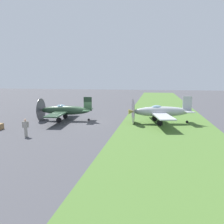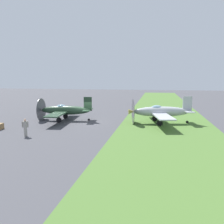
{
  "view_description": "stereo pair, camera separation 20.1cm",
  "coord_description": "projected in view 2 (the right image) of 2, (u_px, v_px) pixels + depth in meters",
  "views": [
    {
      "loc": [
        -26.75,
        -8.33,
        5.55
      ],
      "look_at": [
        0.44,
        -3.1,
        1.29
      ],
      "focal_mm": 35.31,
      "sensor_mm": 36.0,
      "label": 1
    },
    {
      "loc": [
        -26.71,
        -8.53,
        5.55
      ],
      "look_at": [
        0.44,
        -3.1,
        1.29
      ],
      "focal_mm": 35.31,
      "sensor_mm": 36.0,
      "label": 2
    }
  ],
  "objects": [
    {
      "name": "grass_verge",
      "position": [
        167.0,
        125.0,
        26.47
      ],
      "size": [
        120.0,
        11.0,
        0.01
      ],
      "primitive_type": "cube",
      "color": "#476B2D",
      "rests_on": "ground"
    },
    {
      "name": "runway_marker_cone",
      "position": [
        137.0,
        112.0,
        35.12
      ],
      "size": [
        0.36,
        0.36,
        0.44
      ],
      "primitive_type": "cone",
      "color": "orange",
      "rests_on": "ground"
    },
    {
      "name": "airplane_wingman",
      "position": [
        160.0,
        112.0,
        27.11
      ],
      "size": [
        9.92,
        7.92,
        3.51
      ],
      "rotation": [
        0.0,
        0.0,
        0.2
      ],
      "color": "#B2B7BC",
      "rests_on": "ground"
    },
    {
      "name": "ground_crew_chief",
      "position": [
        25.0,
        127.0,
        21.06
      ],
      "size": [
        0.38,
        0.6,
        1.73
      ],
      "rotation": [
        0.0,
        0.0,
        5.03
      ],
      "color": "#9E998E",
      "rests_on": "ground"
    },
    {
      "name": "ground_plane",
      "position": [
        88.0,
        122.0,
        28.39
      ],
      "size": [
        160.0,
        160.0,
        0.0
      ],
      "primitive_type": "plane",
      "color": "#424247"
    },
    {
      "name": "airplane_lead",
      "position": [
        65.0,
        110.0,
        28.9
      ],
      "size": [
        9.31,
        7.38,
        3.3
      ],
      "rotation": [
        0.0,
        0.0,
        0.11
      ],
      "color": "#233D28",
      "rests_on": "ground"
    }
  ]
}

